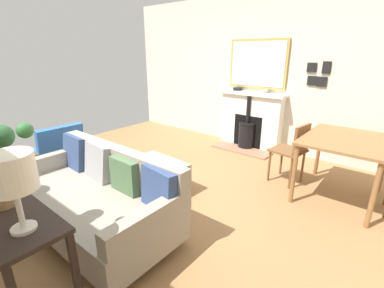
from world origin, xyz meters
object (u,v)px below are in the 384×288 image
at_px(ottoman, 153,175).
at_px(table_lamp_far_end, 11,174).
at_px(armchair_accent, 57,148).
at_px(mantel_bowl_far, 264,91).
at_px(mantel_bowl_near, 237,89).
at_px(sofa, 96,196).
at_px(fireplace, 250,123).
at_px(dining_chair_near_fireplace, 294,148).
at_px(dining_table, 346,146).

xyz_separation_m(ottoman, table_lamp_far_end, (1.67, 0.73, 0.84)).
bearing_deg(armchair_accent, mantel_bowl_far, 149.92).
bearing_deg(mantel_bowl_near, sofa, 5.11).
distance_m(fireplace, dining_chair_near_fireplace, 1.52).
xyz_separation_m(dining_table, dining_chair_near_fireplace, (0.01, -0.58, -0.16)).
distance_m(mantel_bowl_far, armchair_accent, 3.41).
relative_size(ottoman, dining_table, 0.71).
distance_m(sofa, ottoman, 0.85).
distance_m(sofa, dining_chair_near_fireplace, 2.50).
xyz_separation_m(fireplace, mantel_bowl_near, (-0.03, -0.32, 0.59)).
bearing_deg(table_lamp_far_end, sofa, -141.61).
xyz_separation_m(mantel_bowl_far, dining_table, (1.01, 1.52, -0.39)).
distance_m(fireplace, dining_table, 2.00).
height_order(sofa, table_lamp_far_end, table_lamp_far_end).
xyz_separation_m(fireplace, mantel_bowl_far, (-0.03, 0.21, 0.59)).
bearing_deg(sofa, table_lamp_far_end, 38.39).
height_order(ottoman, dining_table, dining_table).
bearing_deg(table_lamp_far_end, dining_chair_near_fireplace, 170.06).
xyz_separation_m(mantel_bowl_near, dining_table, (1.01, 2.06, -0.39)).
xyz_separation_m(mantel_bowl_near, table_lamp_far_end, (4.04, 0.94, 0.03)).
relative_size(mantel_bowl_far, ottoman, 0.19).
relative_size(table_lamp_far_end, dining_table, 0.43).
bearing_deg(dining_chair_near_fireplace, armchair_accent, -54.28).
bearing_deg(table_lamp_far_end, fireplace, -171.20).
bearing_deg(table_lamp_far_end, ottoman, -156.37).
height_order(mantel_bowl_near, mantel_bowl_far, mantel_bowl_far).
bearing_deg(ottoman, armchair_accent, -68.53).
distance_m(fireplace, armchair_accent, 3.23).
xyz_separation_m(table_lamp_far_end, dining_table, (-3.03, 1.11, -0.42)).
height_order(fireplace, mantel_bowl_near, mantel_bowl_near).
height_order(armchair_accent, dining_table, armchair_accent).
relative_size(mantel_bowl_near, ottoman, 0.21).
distance_m(sofa, table_lamp_far_end, 1.29).
bearing_deg(fireplace, ottoman, -2.70).
relative_size(mantel_bowl_near, mantel_bowl_far, 1.07).
bearing_deg(mantel_bowl_far, ottoman, -7.73).
bearing_deg(dining_table, sofa, -38.78).
distance_m(sofa, dining_table, 2.84).
distance_m(ottoman, dining_table, 2.33).
distance_m(mantel_bowl_near, sofa, 3.30).
bearing_deg(table_lamp_far_end, dining_table, 159.82).
height_order(mantel_bowl_near, sofa, mantel_bowl_near).
height_order(mantel_bowl_near, ottoman, mantel_bowl_near).
distance_m(ottoman, armchair_accent, 1.48).
distance_m(mantel_bowl_far, table_lamp_far_end, 4.06).
bearing_deg(mantel_bowl_near, fireplace, 84.46).
bearing_deg(dining_chair_near_fireplace, sofa, -28.41).
bearing_deg(dining_chair_near_fireplace, table_lamp_far_end, -9.94).
relative_size(sofa, dining_table, 1.70).
bearing_deg(fireplace, sofa, -0.64).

